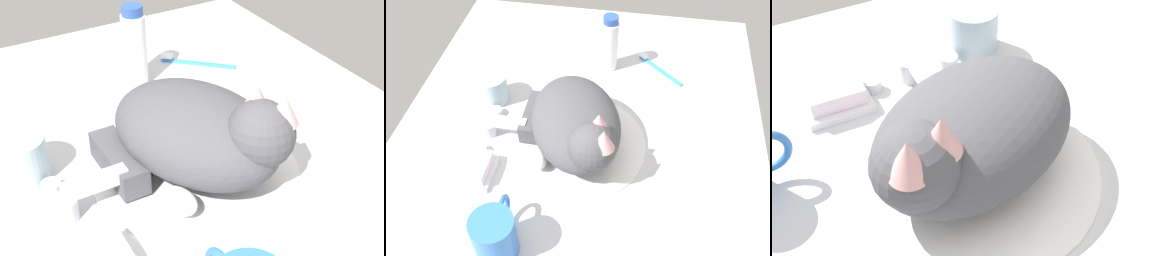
{
  "view_description": "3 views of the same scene",
  "coord_description": "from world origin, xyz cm",
  "views": [
    {
      "loc": [
        -56.2,
        32.95,
        52.44
      ],
      "look_at": [
        2.02,
        -0.66,
        6.29
      ],
      "focal_mm": 52.75,
      "sensor_mm": 36.0,
      "label": 1
    },
    {
      "loc": [
        -60.51,
        -10.84,
        71.23
      ],
      "look_at": [
        -1.87,
        -0.8,
        7.38
      ],
      "focal_mm": 39.94,
      "sensor_mm": 36.0,
      "label": 2
    },
    {
      "loc": [
        -20.71,
        -39.77,
        52.75
      ],
      "look_at": [
        0.45,
        3.55,
        4.21
      ],
      "focal_mm": 53.2,
      "sensor_mm": 36.0,
      "label": 3
    }
  ],
  "objects": [
    {
      "name": "toothpaste_bottle",
      "position": [
        27.86,
        -3.7,
        7.16
      ],
      "size": [
        4.48,
        4.48,
        15.29
      ],
      "color": "white",
      "rests_on": "ground_plane"
    },
    {
      "name": "sink_basin",
      "position": [
        0.0,
        0.0,
        0.45
      ],
      "size": [
        30.69,
        30.69,
        0.89
      ],
      "primitive_type": "cylinder",
      "color": "white",
      "rests_on": "ground_plane"
    },
    {
      "name": "cat",
      "position": [
        -1.27,
        -0.37,
        7.44
      ],
      "size": [
        31.07,
        26.16,
        15.62
      ],
      "color": "#4C4C51",
      "rests_on": "sink_basin"
    },
    {
      "name": "toothbrush",
      "position": [
        29.18,
        -16.71,
        0.52
      ],
      "size": [
        11.11,
        11.87,
        1.6
      ],
      "color": "#388CD8",
      "rests_on": "ground_plane"
    },
    {
      "name": "soap_dish",
      "position": [
        -11.38,
        18.43,
        0.6
      ],
      "size": [
        9.0,
        6.4,
        1.2
      ],
      "primitive_type": "cube",
      "color": "white",
      "rests_on": "ground_plane"
    },
    {
      "name": "ground_plane",
      "position": [
        0.0,
        0.0,
        -1.5
      ],
      "size": [
        110.0,
        82.5,
        3.0
      ],
      "primitive_type": "cube",
      "color": "silver"
    },
    {
      "name": "faucet",
      "position": [
        0.0,
        18.34,
        2.31
      ],
      "size": [
        14.54,
        10.82,
        5.21
      ],
      "color": "silver",
      "rests_on": "ground_plane"
    },
    {
      "name": "coffee_mug",
      "position": [
        -26.76,
        9.51,
        4.74
      ],
      "size": [
        12.18,
        7.83,
        9.48
      ],
      "color": "#3372C6",
      "rests_on": "ground_plane"
    },
    {
      "name": "rinse_cup",
      "position": [
        11.0,
        22.24,
        3.53
      ],
      "size": [
        7.55,
        7.55,
        7.06
      ],
      "color": "silver",
      "rests_on": "ground_plane"
    },
    {
      "name": "soap_bar",
      "position": [
        -11.38,
        18.43,
        2.44
      ],
      "size": [
        7.55,
        4.96,
        2.48
      ],
      "primitive_type": "cube",
      "rotation": [
        0.0,
        0.0,
        -0.02
      ],
      "color": "silver",
      "rests_on": "soap_dish"
    }
  ]
}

